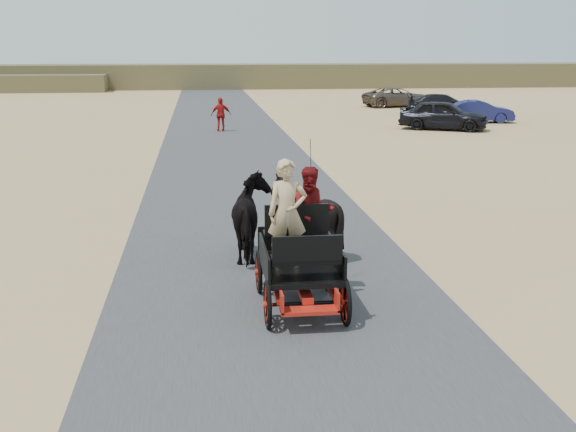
{
  "coord_description": "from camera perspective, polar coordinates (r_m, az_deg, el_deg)",
  "views": [
    {
      "loc": [
        -1.28,
        -13.23,
        4.34
      ],
      "look_at": [
        0.32,
        -0.13,
        1.2
      ],
      "focal_mm": 45.0,
      "sensor_mm": 36.0,
      "label": 1
    }
  ],
  "objects": [
    {
      "name": "car_c",
      "position": [
        47.04,
        12.18,
        8.6
      ],
      "size": [
        4.85,
        2.9,
        1.32
      ],
      "primitive_type": "imported",
      "rotation": [
        0.0,
        0.0,
        1.32
      ],
      "color": "black",
      "rests_on": "ground"
    },
    {
      "name": "driver_man",
      "position": [
        11.94,
        -0.05,
        0.22
      ],
      "size": [
        0.66,
        0.43,
        1.8
      ],
      "primitive_type": "imported",
      "color": "tan",
      "rests_on": "carriage"
    },
    {
      "name": "horse_right",
      "position": [
        15.06,
        1.43,
        -0.02
      ],
      "size": [
        1.37,
        1.54,
        1.7
      ],
      "primitive_type": "imported",
      "rotation": [
        0.0,
        0.0,
        3.14
      ],
      "color": "black",
      "rests_on": "ground"
    },
    {
      "name": "car_b",
      "position": [
        42.98,
        14.88,
        7.99
      ],
      "size": [
        3.99,
        1.99,
        1.26
      ],
      "primitive_type": "imported",
      "rotation": [
        0.0,
        0.0,
        1.39
      ],
      "color": "navy",
      "rests_on": "ground"
    },
    {
      "name": "ridge_far",
      "position": [
        75.31,
        -6.07,
        10.92
      ],
      "size": [
        140.0,
        6.0,
        2.4
      ],
      "primitive_type": "cube",
      "color": "brown",
      "rests_on": "ground"
    },
    {
      "name": "car_d",
      "position": [
        52.89,
        8.63,
        9.27
      ],
      "size": [
        5.25,
        3.14,
        1.37
      ],
      "primitive_type": "imported",
      "rotation": [
        0.0,
        0.0,
        1.76
      ],
      "color": "brown",
      "rests_on": "ground"
    },
    {
      "name": "road",
      "position": [
        13.98,
        -1.35,
        -4.68
      ],
      "size": [
        6.0,
        140.0,
        0.01
      ],
      "primitive_type": "cube",
      "color": "#38383A",
      "rests_on": "ground"
    },
    {
      "name": "passenger_woman",
      "position": [
        12.56,
        1.91,
        0.36
      ],
      "size": [
        0.77,
        0.6,
        1.58
      ],
      "primitive_type": "imported",
      "color": "#660C0F",
      "rests_on": "carriage"
    },
    {
      "name": "ground",
      "position": [
        13.98,
        -1.35,
        -4.7
      ],
      "size": [
        140.0,
        140.0,
        0.0
      ],
      "primitive_type": "plane",
      "color": "tan"
    },
    {
      "name": "horse_left",
      "position": [
        14.95,
        -2.74,
        -0.14
      ],
      "size": [
        0.91,
        2.01,
        1.7
      ],
      "primitive_type": "imported",
      "rotation": [
        0.0,
        0.0,
        3.14
      ],
      "color": "black",
      "rests_on": "ground"
    },
    {
      "name": "carriage",
      "position": [
        12.27,
        0.91,
        -5.54
      ],
      "size": [
        1.3,
        2.4,
        0.72
      ],
      "primitive_type": null,
      "color": "black",
      "rests_on": "ground"
    },
    {
      "name": "pedestrian",
      "position": [
        37.35,
        -5.32,
        7.99
      ],
      "size": [
        1.04,
        0.51,
        1.73
      ],
      "primitive_type": "imported",
      "rotation": [
        0.0,
        0.0,
        3.23
      ],
      "color": "#A11312",
      "rests_on": "ground"
    },
    {
      "name": "car_a",
      "position": [
        38.79,
        12.2,
        7.81
      ],
      "size": [
        4.87,
        3.7,
        1.54
      ],
      "primitive_type": "imported",
      "rotation": [
        0.0,
        0.0,
        1.09
      ],
      "color": "black",
      "rests_on": "ground"
    }
  ]
}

